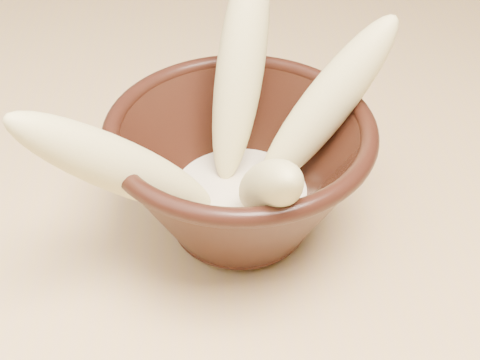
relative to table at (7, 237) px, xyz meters
name	(u,v)px	position (x,y,z in m)	size (l,w,h in m)	color
table	(7,237)	(0.00, 0.00, 0.00)	(1.20, 0.80, 0.75)	tan
bowl	(240,171)	(0.20, -0.08, 0.14)	(0.18, 0.18, 0.10)	black
milk_puddle	(240,197)	(0.20, -0.08, 0.11)	(0.10, 0.10, 0.01)	beige
banana_upright	(240,67)	(0.21, -0.03, 0.19)	(0.03, 0.03, 0.16)	#E1D685
banana_left	(121,167)	(0.13, -0.12, 0.17)	(0.03, 0.03, 0.16)	#E1D685
banana_right	(325,106)	(0.26, -0.06, 0.17)	(0.03, 0.03, 0.15)	#E1D685
banana_front	(269,188)	(0.22, -0.13, 0.16)	(0.03, 0.03, 0.13)	#E1D685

